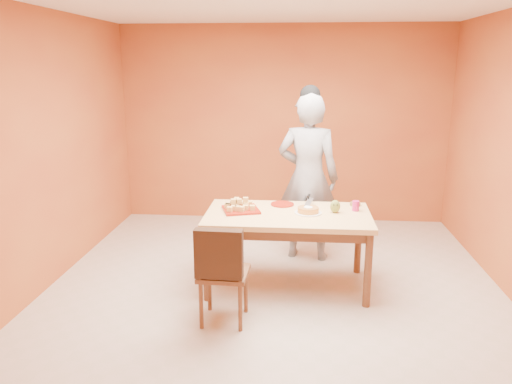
# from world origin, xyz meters

# --- Properties ---
(floor) EXTENTS (5.00, 5.00, 0.00)m
(floor) POSITION_xyz_m (0.00, 0.00, 0.00)
(floor) COLOR beige
(floor) RESTS_ON ground
(wall_back) EXTENTS (4.50, 0.00, 4.50)m
(wall_back) POSITION_xyz_m (0.00, 2.50, 1.35)
(wall_back) COLOR #BA652B
(wall_back) RESTS_ON floor
(wall_left) EXTENTS (0.00, 5.00, 5.00)m
(wall_left) POSITION_xyz_m (-2.25, 0.00, 1.35)
(wall_left) COLOR #BA652B
(wall_left) RESTS_ON floor
(dining_table) EXTENTS (1.60, 0.90, 0.76)m
(dining_table) POSITION_xyz_m (0.13, 0.23, 0.67)
(dining_table) COLOR #EBB77B
(dining_table) RESTS_ON floor
(dining_chair) EXTENTS (0.42, 0.49, 0.90)m
(dining_chair) POSITION_xyz_m (-0.40, -0.55, 0.46)
(dining_chair) COLOR brown
(dining_chair) RESTS_ON floor
(pastry_pile) EXTENTS (0.31, 0.31, 0.10)m
(pastry_pile) POSITION_xyz_m (-0.34, 0.28, 0.83)
(pastry_pile) COLOR tan
(pastry_pile) RESTS_ON pastry_platter
(person) EXTENTS (0.75, 0.56, 1.88)m
(person) POSITION_xyz_m (0.33, 1.03, 0.94)
(person) COLOR gray
(person) RESTS_ON floor
(pastry_platter) EXTENTS (0.42, 0.42, 0.02)m
(pastry_platter) POSITION_xyz_m (-0.34, 0.28, 0.77)
(pastry_platter) COLOR maroon
(pastry_platter) RESTS_ON dining_table
(red_dinner_plate) EXTENTS (0.30, 0.30, 0.01)m
(red_dinner_plate) POSITION_xyz_m (0.06, 0.52, 0.77)
(red_dinner_plate) COLOR maroon
(red_dinner_plate) RESTS_ON dining_table
(white_cake_plate) EXTENTS (0.27, 0.27, 0.01)m
(white_cake_plate) POSITION_xyz_m (0.32, 0.24, 0.77)
(white_cake_plate) COLOR white
(white_cake_plate) RESTS_ON dining_table
(sponge_cake) EXTENTS (0.26, 0.26, 0.05)m
(sponge_cake) POSITION_xyz_m (0.32, 0.24, 0.80)
(sponge_cake) COLOR gold
(sponge_cake) RESTS_ON white_cake_plate
(cake_server) EXTENTS (0.10, 0.30, 0.01)m
(cake_server) POSITION_xyz_m (0.33, 0.42, 0.83)
(cake_server) COLOR silver
(cake_server) RESTS_ON sponge_cake
(egg_ornament) EXTENTS (0.12, 0.10, 0.13)m
(egg_ornament) POSITION_xyz_m (0.58, 0.29, 0.82)
(egg_ornament) COLOR olive
(egg_ornament) RESTS_ON dining_table
(magenta_glass) EXTENTS (0.08, 0.08, 0.10)m
(magenta_glass) POSITION_xyz_m (0.79, 0.37, 0.81)
(magenta_glass) COLOR #BA1C67
(magenta_glass) RESTS_ON dining_table
(checker_tin) EXTENTS (0.14, 0.14, 0.03)m
(checker_tin) POSITION_xyz_m (0.81, 0.56, 0.78)
(checker_tin) COLOR #35220E
(checker_tin) RESTS_ON dining_table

